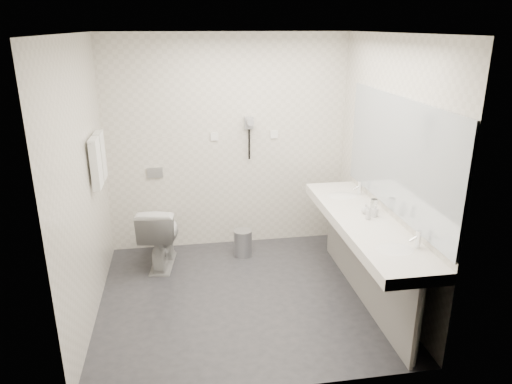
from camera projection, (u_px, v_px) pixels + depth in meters
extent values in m
plane|color=#28282D|center=(244.00, 297.00, 4.76)|extent=(2.80, 2.80, 0.00)
plane|color=silver|center=(241.00, 33.00, 3.93)|extent=(2.80, 2.80, 0.00)
plane|color=silver|center=(227.00, 144.00, 5.56)|extent=(2.80, 0.00, 2.80)
plane|color=silver|center=(269.00, 237.00, 3.14)|extent=(2.80, 0.00, 2.80)
plane|color=silver|center=(83.00, 185.00, 4.13)|extent=(0.00, 2.60, 2.60)
plane|color=silver|center=(387.00, 170.00, 4.56)|extent=(0.00, 2.60, 2.60)
cube|color=white|center=(364.00, 224.00, 4.48)|extent=(0.55, 2.20, 0.10)
cube|color=gray|center=(363.00, 264.00, 4.62)|extent=(0.03, 2.15, 0.75)
cylinder|color=silver|center=(417.00, 327.00, 3.66)|extent=(0.06, 0.06, 0.75)
cylinder|color=silver|center=(333.00, 222.00, 5.60)|extent=(0.06, 0.06, 0.75)
cube|color=#B2BCC6|center=(397.00, 156.00, 4.30)|extent=(0.02, 2.20, 1.05)
ellipsoid|color=white|center=(394.00, 251.00, 3.86)|extent=(0.40, 0.31, 0.05)
ellipsoid|color=white|center=(342.00, 197.00, 5.07)|extent=(0.40, 0.31, 0.05)
cylinder|color=silver|center=(418.00, 239.00, 3.86)|extent=(0.04, 0.04, 0.15)
cylinder|color=silver|center=(360.00, 188.00, 5.07)|extent=(0.04, 0.04, 0.15)
imported|color=beige|center=(375.00, 211.00, 4.50)|extent=(0.07, 0.07, 0.12)
imported|color=beige|center=(365.00, 209.00, 4.57)|extent=(0.10, 0.10, 0.10)
imported|color=beige|center=(368.00, 213.00, 4.43)|extent=(0.07, 0.07, 0.13)
cylinder|color=silver|center=(374.00, 205.00, 4.63)|extent=(0.08, 0.08, 0.12)
imported|color=white|center=(160.00, 235.00, 5.30)|extent=(0.50, 0.76, 0.72)
cube|color=#B2B5BA|center=(155.00, 173.00, 5.51)|extent=(0.18, 0.02, 0.12)
cylinder|color=#B2B5BA|center=(243.00, 243.00, 5.57)|extent=(0.24, 0.24, 0.30)
cylinder|color=#B2B5BA|center=(243.00, 231.00, 5.52)|extent=(0.21, 0.21, 0.02)
cylinder|color=silver|center=(94.00, 137.00, 4.55)|extent=(0.02, 0.62, 0.02)
cube|color=white|center=(96.00, 163.00, 4.50)|extent=(0.07, 0.24, 0.48)
cube|color=white|center=(100.00, 156.00, 4.76)|extent=(0.07, 0.24, 0.48)
cube|color=gray|center=(249.00, 123.00, 5.48)|extent=(0.10, 0.04, 0.14)
cylinder|color=gray|center=(250.00, 121.00, 5.41)|extent=(0.08, 0.14, 0.08)
cylinder|color=black|center=(249.00, 144.00, 5.55)|extent=(0.02, 0.02, 0.35)
cube|color=white|center=(214.00, 137.00, 5.49)|extent=(0.09, 0.02, 0.09)
cube|color=white|center=(274.00, 134.00, 5.60)|extent=(0.09, 0.02, 0.09)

